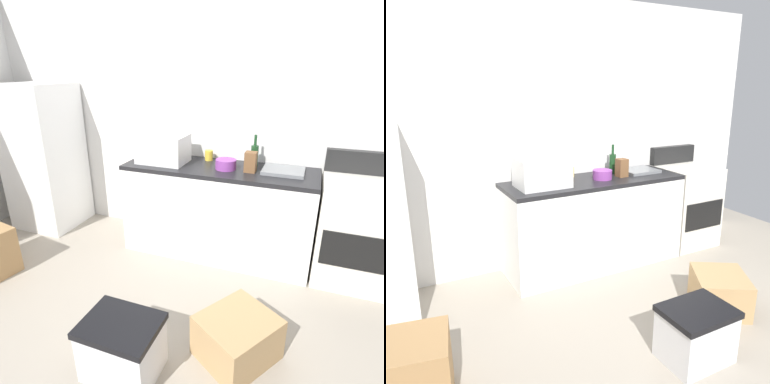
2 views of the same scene
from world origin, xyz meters
The scene contains 13 objects.
ground_plane centered at (0.00, 0.00, 0.00)m, with size 6.00×6.00×0.00m, color #9E9384.
wall_back centered at (0.00, 1.55, 1.30)m, with size 5.00×0.10×2.60m, color silver.
kitchen_counter centered at (0.30, 1.20, 0.45)m, with size 1.80×0.60×0.90m.
stove_oven centered at (1.52, 1.21, 0.47)m, with size 0.60×0.61×1.10m.
microwave centered at (-0.26, 1.17, 1.04)m, with size 0.46×0.34×0.27m, color white.
sink_basin centered at (0.88, 1.26, 0.92)m, with size 0.36×0.32×0.03m, color slate.
wine_bottle centered at (0.60, 1.34, 1.01)m, with size 0.07×0.07×0.30m.
coffee_mug centered at (0.14, 1.40, 0.95)m, with size 0.08×0.08×0.10m, color gold.
knife_block centered at (0.60, 1.16, 0.99)m, with size 0.10×0.10×0.18m, color brown.
mixing_bowl centered at (0.37, 1.17, 0.95)m, with size 0.19×0.19×0.09m, color purple.
cardboard_box_large centered at (0.80, -0.01, 0.15)m, with size 0.41×0.46×0.30m, color tan.
cardboard_box_small centered at (-1.56, 0.09, 0.22)m, with size 0.48×0.40×0.44m, color #A37A4C.
storage_bin centered at (0.17, -0.37, 0.19)m, with size 0.46×0.36×0.38m.
Camera 2 is at (-1.56, -1.94, 1.79)m, focal length 35.81 mm.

